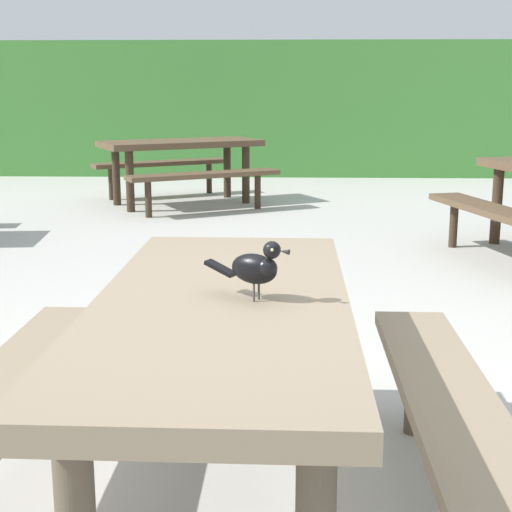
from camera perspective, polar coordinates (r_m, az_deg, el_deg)
ground_plane at (r=2.66m, az=-1.38°, el=-18.10°), size 60.00×60.00×0.00m
hedge_wall at (r=12.30m, az=1.40°, el=11.09°), size 28.00×1.83×2.00m
picnic_table_foreground at (r=2.34m, az=-2.51°, el=-7.39°), size 1.70×1.81×0.74m
bird_grackle at (r=2.21m, az=0.09°, el=-0.82°), size 0.26×0.17×0.18m
picnic_table_mid_left at (r=8.85m, az=-5.67°, el=7.48°), size 2.30×2.29×0.74m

